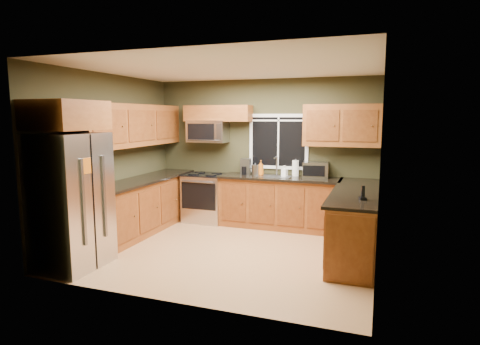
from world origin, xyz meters
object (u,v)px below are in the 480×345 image
Objects in this scene: cordless_phone at (363,196)px; kettle at (255,170)px; microwave at (208,131)px; soap_bottle_c at (249,169)px; paper_towel_roll at (295,168)px; range at (206,197)px; toaster_oven at (315,170)px; soap_bottle_b at (284,171)px; coffee_maker at (245,167)px; soap_bottle_a at (261,168)px; refrigerator at (71,201)px.

kettle is at bearing 140.87° from cordless_phone.
microwave is 4.80× the size of soap_bottle_c.
microwave is 1.07m from soap_bottle_c.
paper_towel_roll is (0.70, 0.21, 0.03)m from kettle.
paper_towel_roll reaches higher than range.
soap_bottle_b is (-0.54, -0.08, -0.04)m from toaster_oven.
range is at bearing -172.94° from paper_towel_roll.
toaster_oven is 1.27m from soap_bottle_c.
soap_bottle_a is (0.31, -0.04, 0.00)m from coffee_maker.
toaster_oven is 1.73× the size of soap_bottle_a.
soap_bottle_c is (-0.20, 0.22, -0.03)m from kettle.
toaster_oven is (2.07, 0.15, 0.61)m from range.
microwave is at bearing 90.02° from range.
refrigerator is 2.37× the size of microwave.
coffee_maker is 0.25m from kettle.
kettle is at bearing 58.65° from refrigerator.
soap_bottle_b is (0.44, 0.01, -0.04)m from soap_bottle_a.
soap_bottle_b is (0.53, 0.07, -0.01)m from kettle.
toaster_oven is at bearing 46.58° from refrigerator.
refrigerator is at bearing -133.42° from toaster_oven.
kettle reaches higher than range.
paper_towel_roll reaches higher than cordless_phone.
refrigerator is at bearing -103.97° from range.
toaster_oven is 2.38× the size of soap_bottle_b.
microwave is 1.01m from coffee_maker.
soap_bottle_a is at bearing -179.17° from soap_bottle_b.
refrigerator is 7.40× the size of kettle.
soap_bottle_a is 2.50m from cordless_phone.
refrigerator is 11.37× the size of soap_bottle_c.
soap_bottle_a is at bearing -175.15° from toaster_oven.
soap_bottle_c is at bearing 167.98° from soap_bottle_b.
paper_towel_roll reaches higher than coffee_maker.
refrigerator is 3.83m from cordless_phone.
coffee_maker reaches higher than toaster_oven.
soap_bottle_b is at bearing -140.37° from paper_towel_roll.
toaster_oven reaches higher than cordless_phone.
kettle is at bearing -172.84° from soap_bottle_b.
microwave is 3.13× the size of kettle.
kettle is at bearing 0.17° from range.
kettle is (1.69, 2.77, 0.15)m from refrigerator.
range is 1.00m from soap_bottle_c.
kettle is (0.22, -0.10, -0.03)m from coffee_maker.
microwave reaches higher than soap_bottle_b.
refrigerator reaches higher than soap_bottle_b.
soap_bottle_c reaches higher than range.
range is at bearing -179.83° from kettle.
toaster_oven is 1.97× the size of kettle.
toaster_oven is 1.62× the size of coffee_maker.
kettle is 0.53m from soap_bottle_b.
kettle is (1.00, 0.00, 0.58)m from range.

